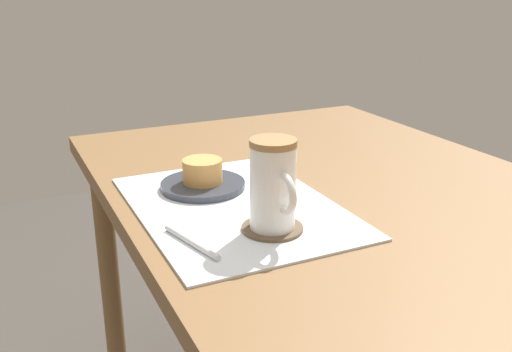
{
  "coord_description": "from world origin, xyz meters",
  "views": [
    {
      "loc": [
        0.75,
        -0.56,
        1.1
      ],
      "look_at": [
        -0.06,
        -0.17,
        0.78
      ],
      "focal_mm": 40.0,
      "sensor_mm": 36.0,
      "label": 1
    }
  ],
  "objects": [
    {
      "name": "coffee_mug",
      "position": [
        0.05,
        -0.2,
        0.81
      ],
      "size": [
        0.1,
        0.07,
        0.14
      ],
      "color": "white",
      "rests_on": "coffee_coaster"
    },
    {
      "name": "coffee_coaster",
      "position": [
        0.05,
        -0.2,
        0.74
      ],
      "size": [
        0.09,
        0.09,
        0.0
      ],
      "primitive_type": "cylinder",
      "color": "brown",
      "rests_on": "placemat"
    },
    {
      "name": "placemat",
      "position": [
        -0.06,
        -0.21,
        0.73
      ],
      "size": [
        0.44,
        0.32,
        0.0
      ],
      "primitive_type": "cube",
      "color": "white",
      "rests_on": "dining_table"
    },
    {
      "name": "teaspoon",
      "position": [
        0.05,
        -0.33,
        0.74
      ],
      "size": [
        0.13,
        0.04,
        0.01
      ],
      "primitive_type": "cylinder",
      "rotation": [
        0.0,
        1.57,
        0.26
      ],
      "color": "silver",
      "rests_on": "placemat"
    },
    {
      "name": "pastry_plate",
      "position": [
        -0.16,
        -0.23,
        0.74
      ],
      "size": [
        0.15,
        0.15,
        0.01
      ],
      "primitive_type": "cylinder",
      "color": "#333842",
      "rests_on": "placemat"
    },
    {
      "name": "dining_table",
      "position": [
        0.0,
        0.0,
        0.66
      ],
      "size": [
        1.28,
        0.8,
        0.73
      ],
      "color": "brown",
      "rests_on": "ground_plane"
    },
    {
      "name": "pastry",
      "position": [
        -0.16,
        -0.23,
        0.77
      ],
      "size": [
        0.07,
        0.07,
        0.04
      ],
      "primitive_type": "cylinder",
      "color": "tan",
      "rests_on": "pastry_plate"
    }
  ]
}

